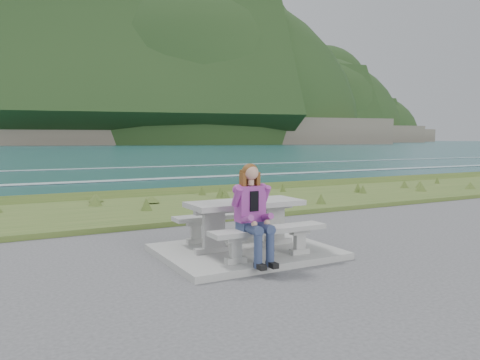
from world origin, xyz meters
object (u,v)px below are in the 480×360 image
object	(u,v)px
bench_landward	(269,234)
seated_woman	(255,227)
bench_seaward	(225,220)
picnic_table	(245,212)

from	to	relation	value
bench_landward	seated_woman	distance (m)	0.36
bench_seaward	bench_landward	bearing A→B (deg)	-90.00
picnic_table	bench_seaward	distance (m)	0.74
seated_woman	bench_landward	bearing A→B (deg)	24.12
bench_seaward	seated_woman	distance (m)	1.57
seated_woman	bench_seaward	bearing A→B (deg)	79.54
picnic_table	seated_woman	xyz separation A→B (m)	(-0.30, -0.83, -0.08)
bench_landward	seated_woman	xyz separation A→B (m)	(-0.30, -0.13, 0.16)
picnic_table	bench_landward	bearing A→B (deg)	-90.00
picnic_table	bench_seaward	world-z (taller)	picnic_table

